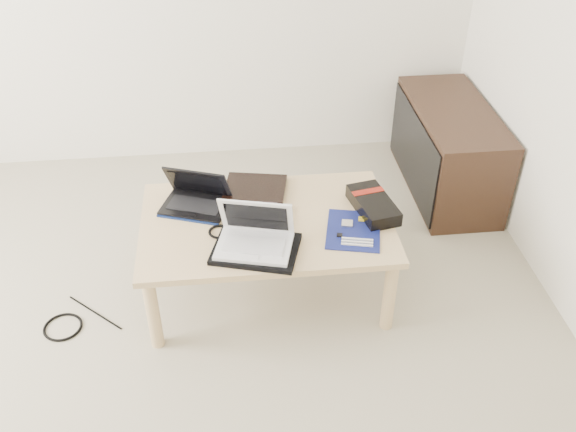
{
  "coord_description": "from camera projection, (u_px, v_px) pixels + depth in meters",
  "views": [
    {
      "loc": [
        0.55,
        -1.55,
        2.08
      ],
      "look_at": [
        0.79,
        0.69,
        0.42
      ],
      "focal_mm": 40.0,
      "sensor_mm": 36.0,
      "label": 1
    }
  ],
  "objects": [
    {
      "name": "media_cabinet",
      "position": [
        447.0,
        150.0,
        3.6
      ],
      "size": [
        0.41,
        0.9,
        0.5
      ],
      "color": "#352215",
      "rests_on": "ground"
    },
    {
      "name": "motherboard",
      "position": [
        354.0,
        230.0,
        2.75
      ],
      "size": [
        0.29,
        0.33,
        0.01
      ],
      "color": "#0D1957",
      "rests_on": "coffee_table"
    },
    {
      "name": "coffee_table",
      "position": [
        267.0,
        229.0,
        2.84
      ],
      "size": [
        1.1,
        0.7,
        0.4
      ],
      "color": "tan",
      "rests_on": "ground"
    },
    {
      "name": "gpu_box",
      "position": [
        373.0,
        205.0,
        2.85
      ],
      "size": [
        0.2,
        0.32,
        0.06
      ],
      "color": "black",
      "rests_on": "coffee_table"
    },
    {
      "name": "tablet",
      "position": [
        254.0,
        216.0,
        2.83
      ],
      "size": [
        0.3,
        0.25,
        0.01
      ],
      "color": "black",
      "rests_on": "coffee_table"
    },
    {
      "name": "cable_coil",
      "position": [
        220.0,
        232.0,
        2.74
      ],
      "size": [
        0.1,
        0.1,
        0.01
      ],
      "primitive_type": "torus",
      "rotation": [
        0.0,
        0.0,
        -0.0
      ],
      "color": "black",
      "rests_on": "coffee_table"
    },
    {
      "name": "white_laptop",
      "position": [
        255.0,
        236.0,
        2.62
      ],
      "size": [
        0.35,
        0.28,
        0.21
      ],
      "color": "silver",
      "rests_on": "neoprene_sleeve"
    },
    {
      "name": "floor_cable_trail",
      "position": [
        95.0,
        312.0,
        2.91
      ],
      "size": [
        0.26,
        0.24,
        0.01
      ],
      "primitive_type": "cylinder",
      "rotation": [
        1.57,
        0.0,
        0.84
      ],
      "color": "black",
      "rests_on": "ground"
    },
    {
      "name": "netbook",
      "position": [
        196.0,
        199.0,
        2.88
      ],
      "size": [
        0.34,
        0.3,
        0.19
      ],
      "color": "black",
      "rests_on": "coffee_table"
    },
    {
      "name": "floor_cable_coil",
      "position": [
        63.0,
        327.0,
        2.83
      ],
      "size": [
        0.22,
        0.22,
        0.01
      ],
      "primitive_type": "torus",
      "rotation": [
        0.0,
        0.0,
        0.4
      ],
      "color": "black",
      "rests_on": "ground"
    },
    {
      "name": "ground",
      "position": [
        101.0,
        426.0,
        2.43
      ],
      "size": [
        4.0,
        4.0,
        0.0
      ],
      "primitive_type": "plane",
      "color": "#B5AB92",
      "rests_on": "ground"
    },
    {
      "name": "neoprene_sleeve",
      "position": [
        256.0,
        249.0,
        2.64
      ],
      "size": [
        0.4,
        0.34,
        0.02
      ],
      "primitive_type": "cube",
      "rotation": [
        0.0,
        0.0,
        -0.29
      ],
      "color": "black",
      "rests_on": "coffee_table"
    },
    {
      "name": "book",
      "position": [
        255.0,
        189.0,
        2.98
      ],
      "size": [
        0.32,
        0.28,
        0.03
      ],
      "color": "black",
      "rests_on": "coffee_table"
    },
    {
      "name": "remote",
      "position": [
        286.0,
        219.0,
        2.8
      ],
      "size": [
        0.08,
        0.22,
        0.02
      ],
      "color": "#B5B6BA",
      "rests_on": "coffee_table"
    }
  ]
}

